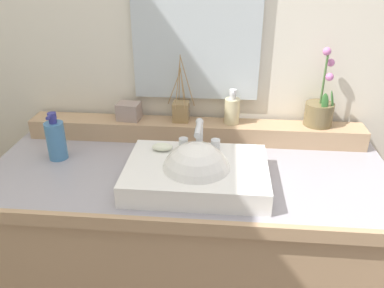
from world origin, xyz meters
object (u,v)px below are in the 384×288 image
at_px(sink_basin, 196,175).
at_px(reed_diffuser, 181,111).
at_px(soap_dispenser, 232,110).
at_px(lotion_bottle, 56,140).
at_px(soap_bar, 162,147).
at_px(trinket_box, 129,111).
at_px(potted_plant, 320,110).

distance_m(sink_basin, reed_diffuser, 0.37).
distance_m(soap_dispenser, lotion_bottle, 0.66).
height_order(reed_diffuser, lotion_bottle, reed_diffuser).
distance_m(sink_basin, lotion_bottle, 0.54).
relative_size(soap_bar, trinket_box, 0.80).
xyz_separation_m(soap_bar, soap_dispenser, (0.23, 0.25, 0.05)).
bearing_deg(sink_basin, potted_plant, 38.80).
xyz_separation_m(potted_plant, trinket_box, (-0.74, -0.01, -0.03)).
bearing_deg(soap_dispenser, soap_bar, -133.51).
height_order(soap_bar, lotion_bottle, lotion_bottle).
bearing_deg(lotion_bottle, potted_plant, 12.89).
xyz_separation_m(reed_diffuser, trinket_box, (-0.21, -0.01, -0.01)).
bearing_deg(lotion_bottle, trinket_box, 43.17).
height_order(sink_basin, reed_diffuser, reed_diffuser).
xyz_separation_m(trinket_box, lotion_bottle, (-0.22, -0.21, -0.04)).
xyz_separation_m(soap_bar, potted_plant, (0.57, 0.26, 0.05)).
bearing_deg(sink_basin, lotion_bottle, 165.22).
relative_size(soap_dispenser, lotion_bottle, 0.77).
bearing_deg(lotion_bottle, soap_bar, -5.89).
height_order(potted_plant, reed_diffuser, potted_plant).
bearing_deg(reed_diffuser, lotion_bottle, -153.67).
bearing_deg(reed_diffuser, sink_basin, -75.51).
xyz_separation_m(sink_basin, trinket_box, (-0.30, 0.34, 0.07)).
bearing_deg(trinket_box, potted_plant, 8.58).
bearing_deg(lotion_bottle, soap_dispenser, 18.23).
distance_m(soap_bar, potted_plant, 0.63).
xyz_separation_m(soap_bar, trinket_box, (-0.17, 0.25, 0.03)).
relative_size(soap_bar, reed_diffuser, 0.27).
height_order(soap_dispenser, lotion_bottle, soap_dispenser).
relative_size(sink_basin, trinket_box, 5.18).
bearing_deg(lotion_bottle, sink_basin, -14.78).
bearing_deg(reed_diffuser, soap_dispenser, -1.40).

